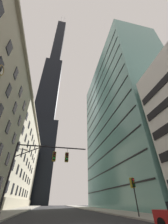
% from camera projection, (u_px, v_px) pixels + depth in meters
% --- Properties ---
extents(dark_skyscraper, '(22.37, 22.37, 233.41)m').
position_uv_depth(dark_skyscraper, '(47.00, 104.00, 110.82)').
color(dark_skyscraper, black).
rests_on(dark_skyscraper, ground).
extents(glass_office_midrise, '(14.48, 38.17, 50.17)m').
position_uv_depth(glass_office_midrise, '(121.00, 118.00, 45.86)').
color(glass_office_midrise, slate).
rests_on(glass_office_midrise, ground).
extents(traffic_signal_mast, '(8.11, 0.63, 6.93)m').
position_uv_depth(traffic_signal_mast, '(43.00, 162.00, 14.96)').
color(traffic_signal_mast, black).
rests_on(traffic_signal_mast, sidewalk_left).
extents(traffic_light_near_right, '(0.40, 0.63, 3.60)m').
position_uv_depth(traffic_light_near_right, '(133.00, 185.00, 15.34)').
color(traffic_light_near_right, black).
rests_on(traffic_light_near_right, sidewalk_right).
extents(street_lamppost, '(1.90, 0.32, 8.46)m').
position_uv_depth(street_lamppost, '(11.00, 172.00, 19.64)').
color(street_lamppost, '#47474C').
rests_on(street_lamppost, sidewalk_left).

